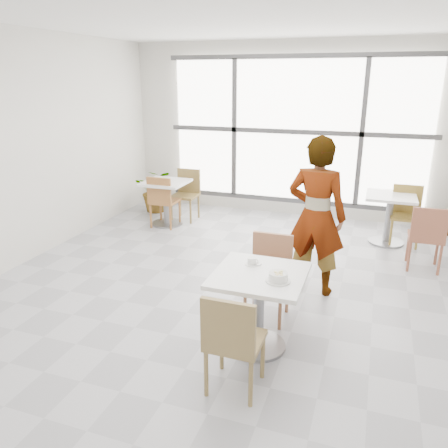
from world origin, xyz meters
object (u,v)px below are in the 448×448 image
(coffee_cup, at_px, (252,262))
(bg_table_left, at_px, (166,197))
(chair_near, at_px, (232,338))
(bg_chair_right_near, at_px, (427,234))
(chair_far, at_px, (269,270))
(person, at_px, (316,217))
(bg_chair_left_far, at_px, (187,191))
(oatmeal_bowl, at_px, (278,277))
(bg_chair_right_far, at_px, (406,211))
(bg_chair_left_near, at_px, (162,198))
(bg_table_right, at_px, (389,212))
(main_table, at_px, (259,296))
(plant_left, at_px, (157,190))

(coffee_cup, relative_size, bg_table_left, 0.21)
(chair_near, bearing_deg, bg_chair_right_near, -117.80)
(chair_far, xyz_separation_m, person, (0.35, 0.71, 0.41))
(chair_near, xyz_separation_m, bg_chair_left_far, (-2.19, 4.08, 0.00))
(oatmeal_bowl, relative_size, bg_chair_right_near, 0.24)
(chair_near, bearing_deg, bg_chair_right_far, -108.94)
(chair_far, bearing_deg, bg_chair_right_far, 62.81)
(person, xyz_separation_m, bg_chair_left_near, (-2.69, 1.48, -0.41))
(chair_near, distance_m, oatmeal_bowl, 0.68)
(bg_table_right, bearing_deg, bg_chair_left_near, -172.61)
(main_table, bearing_deg, chair_near, -92.47)
(person, xyz_separation_m, plant_left, (-3.21, 2.28, -0.51))
(person, bearing_deg, bg_chair_right_near, -134.38)
(bg_chair_left_near, bearing_deg, bg_chair_right_near, 173.51)
(chair_far, xyz_separation_m, plant_left, (-2.85, 2.99, -0.10))
(main_table, height_order, bg_table_left, same)
(chair_far, distance_m, bg_chair_left_near, 3.20)
(bg_chair_right_near, bearing_deg, bg_chair_right_far, -78.36)
(bg_chair_left_near, bearing_deg, bg_table_left, -84.59)
(bg_table_left, bearing_deg, main_table, -51.05)
(bg_chair_left_far, relative_size, plant_left, 1.08)
(chair_far, bearing_deg, bg_table_left, 134.97)
(main_table, height_order, oatmeal_bowl, oatmeal_bowl)
(bg_table_right, bearing_deg, plant_left, 175.09)
(person, bearing_deg, oatmeal_bowl, 92.38)
(chair_near, bearing_deg, bg_table_right, -106.37)
(chair_near, xyz_separation_m, bg_chair_right_near, (1.60, 3.04, 0.00))
(coffee_cup, relative_size, bg_chair_right_near, 0.18)
(bg_table_left, distance_m, bg_table_right, 3.55)
(main_table, relative_size, bg_table_right, 1.07)
(coffee_cup, relative_size, bg_chair_right_far, 0.18)
(person, relative_size, bg_chair_left_far, 2.09)
(bg_chair_right_near, bearing_deg, chair_near, 62.20)
(plant_left, bearing_deg, bg_chair_left_near, -57.15)
(bg_table_right, relative_size, bg_chair_right_near, 0.86)
(person, distance_m, bg_chair_left_far, 3.28)
(main_table, xyz_separation_m, bg_chair_left_near, (-2.39, 2.81, -0.02))
(bg_table_right, height_order, bg_chair_right_near, bg_chair_right_near)
(main_table, bearing_deg, bg_chair_left_far, 123.09)
(bg_chair_left_near, relative_size, plant_left, 1.08)
(chair_far, xyz_separation_m, bg_chair_left_near, (-2.34, 2.19, 0.00))
(person, bearing_deg, coffee_cup, 77.24)
(chair_far, distance_m, bg_chair_right_near, 2.38)
(bg_chair_left_near, bearing_deg, bg_chair_right_far, -171.39)
(bg_chair_left_near, xyz_separation_m, bg_chair_right_near, (3.96, -0.45, 0.00))
(oatmeal_bowl, height_order, bg_table_right, oatmeal_bowl)
(plant_left, bearing_deg, coffee_cup, -51.03)
(bg_chair_left_near, relative_size, bg_chair_left_far, 1.00)
(bg_table_right, height_order, plant_left, plant_left)
(chair_far, relative_size, bg_table_left, 1.16)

